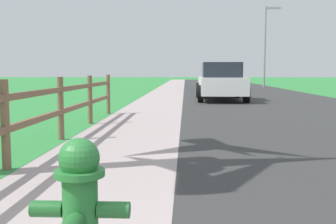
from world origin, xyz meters
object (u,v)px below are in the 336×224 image
Objects in this scene: parked_car_blue at (218,78)px; parked_suv_white at (221,82)px; fire_hydrant at (80,216)px; street_lamp at (267,39)px.

parked_suv_white is at bearing -93.72° from parked_car_blue.
street_lamp reaches higher than fire_hydrant.
parked_car_blue is (0.72, 11.00, -0.01)m from parked_suv_white.
street_lamp reaches higher than parked_car_blue.
parked_suv_white reaches higher than parked_car_blue.
fire_hydrant is 0.19× the size of parked_car_blue.
street_lamp is (3.87, 2.85, 2.88)m from parked_car_blue.
parked_car_blue is at bearing -143.64° from street_lamp.
parked_suv_white is at bearing 82.44° from fire_hydrant.
fire_hydrant is at bearing -102.73° from street_lamp.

